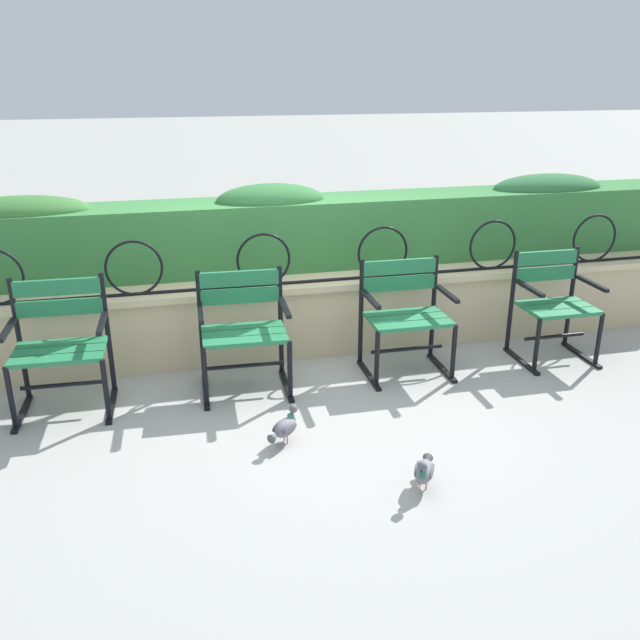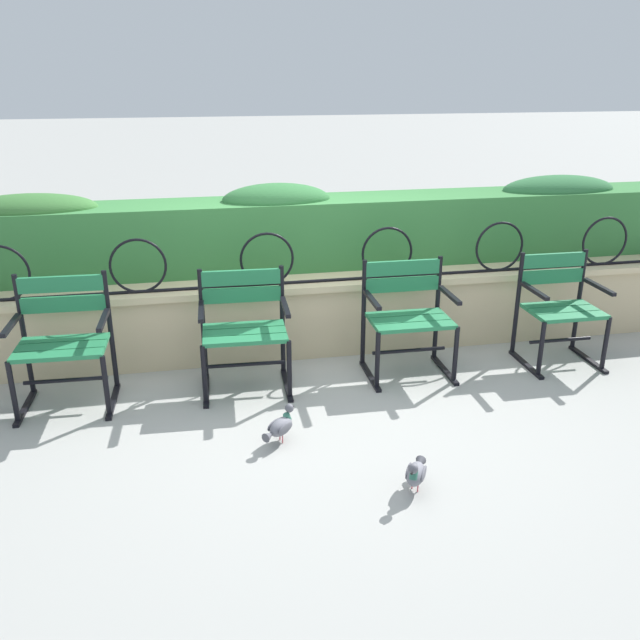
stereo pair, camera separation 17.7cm
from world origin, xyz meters
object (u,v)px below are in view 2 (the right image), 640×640
(park_chair_centre_left, at_px, (244,326))
(park_chair_centre_right, at_px, (407,314))
(pigeon_near_chairs, at_px, (416,472))
(park_chair_rightmost, at_px, (559,305))
(park_chair_leftmost, at_px, (63,339))
(pigeon_far_side, at_px, (280,426))

(park_chair_centre_left, relative_size, park_chair_centre_right, 1.00)
(park_chair_centre_left, bearing_deg, pigeon_near_chairs, -62.21)
(park_chair_centre_right, bearing_deg, park_chair_rightmost, -1.80)
(park_chair_centre_left, relative_size, pigeon_near_chairs, 3.19)
(park_chair_leftmost, height_order, park_chair_centre_right, park_chair_leftmost)
(park_chair_centre_right, height_order, park_chair_rightmost, park_chair_rightmost)
(park_chair_rightmost, bearing_deg, park_chair_centre_right, 178.20)
(park_chair_centre_left, height_order, pigeon_near_chairs, park_chair_centre_left)
(park_chair_leftmost, height_order, park_chair_rightmost, park_chair_leftmost)
(park_chair_leftmost, relative_size, park_chair_centre_right, 1.05)
(park_chair_centre_right, bearing_deg, pigeon_near_chairs, -106.11)
(park_chair_leftmost, relative_size, park_chair_rightmost, 1.05)
(pigeon_near_chairs, bearing_deg, park_chair_leftmost, 143.70)
(park_chair_centre_left, relative_size, park_chair_rightmost, 1.00)
(pigeon_near_chairs, bearing_deg, park_chair_centre_right, 73.89)
(park_chair_rightmost, relative_size, pigeon_near_chairs, 3.19)
(park_chair_leftmost, relative_size, park_chair_centre_left, 1.05)
(park_chair_centre_left, bearing_deg, park_chair_leftmost, -179.22)
(park_chair_centre_left, bearing_deg, park_chair_centre_right, 0.41)
(pigeon_near_chairs, relative_size, pigeon_far_side, 1.14)
(park_chair_centre_left, relative_size, pigeon_far_side, 3.64)
(park_chair_centre_left, height_order, park_chair_centre_right, same)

